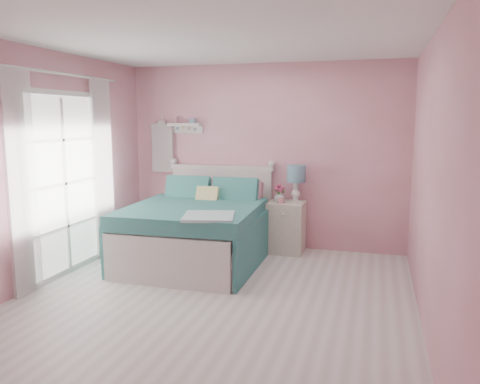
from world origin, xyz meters
The scene contains 13 objects.
floor centered at (0.00, 0.00, 0.00)m, with size 4.50×4.50×0.00m, color beige.
room_shell centered at (0.00, 0.00, 1.58)m, with size 4.50×4.50×4.50m.
bed centered at (-0.62, 1.24, 0.40)m, with size 1.65×2.03×1.16m.
nightstand centered at (0.39, 1.99, 0.35)m, with size 0.49×0.48×0.70m.
table_lamp centered at (0.50, 2.05, 1.05)m, with size 0.25×0.25×0.50m.
vase centered at (0.28, 1.98, 0.78)m, with size 0.14×0.14×0.15m, color silver.
teacup centered at (0.33, 1.87, 0.74)m, with size 0.09×0.09×0.07m, color #CC898D.
roses centered at (0.28, 1.98, 0.89)m, with size 0.14×0.11×0.12m.
wall_shelf centered at (-1.18, 2.19, 1.73)m, with size 0.50×0.15×0.25m.
hanging_dress centered at (-1.55, 2.18, 1.40)m, with size 0.34×0.03×0.72m, color white.
french_door centered at (-1.97, 0.40, 1.07)m, with size 0.04×1.32×2.16m.
curtain_near centered at (-1.92, -0.34, 1.18)m, with size 0.04×0.40×2.32m, color white.
curtain_far centered at (-1.92, 1.14, 1.18)m, with size 0.04×0.40×2.32m, color white.
Camera 1 is at (1.55, -4.25, 1.84)m, focal length 35.00 mm.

